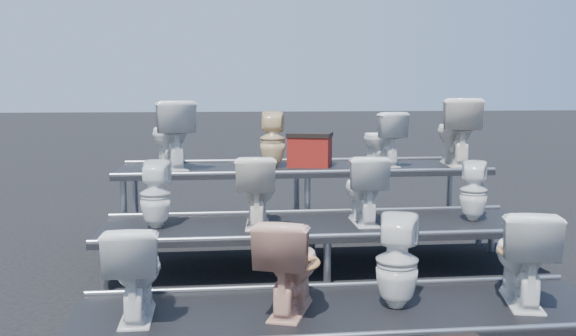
{
  "coord_description": "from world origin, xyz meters",
  "views": [
    {
      "loc": [
        -0.98,
        -6.07,
        1.79
      ],
      "look_at": [
        -0.29,
        0.1,
        1.0
      ],
      "focal_mm": 40.0,
      "sensor_mm": 36.0,
      "label": 1
    }
  ],
  "objects": [
    {
      "name": "ground",
      "position": [
        0.0,
        0.0,
        0.0
      ],
      "size": [
        80.0,
        80.0,
        0.0
      ],
      "primitive_type": "plane",
      "color": "black",
      "rests_on": "ground"
    },
    {
      "name": "tier_front",
      "position": [
        0.0,
        -1.3,
        0.03
      ],
      "size": [
        4.2,
        1.2,
        0.06
      ],
      "primitive_type": "cube",
      "color": "black",
      "rests_on": "ground"
    },
    {
      "name": "tier_mid",
      "position": [
        0.0,
        0.0,
        0.23
      ],
      "size": [
        4.2,
        1.2,
        0.46
      ],
      "primitive_type": "cube",
      "color": "black",
      "rests_on": "ground"
    },
    {
      "name": "tier_back",
      "position": [
        0.0,
        1.3,
        0.43
      ],
      "size": [
        4.2,
        1.2,
        0.86
      ],
      "primitive_type": "cube",
      "color": "black",
      "rests_on": "ground"
    },
    {
      "name": "toilet_0",
      "position": [
        -1.61,
        -1.3,
        0.42
      ],
      "size": [
        0.41,
        0.71,
        0.73
      ],
      "primitive_type": "imported",
      "rotation": [
        0.0,
        0.0,
        3.15
      ],
      "color": "white",
      "rests_on": "tier_front"
    },
    {
      "name": "toilet_1",
      "position": [
        -0.44,
        -1.3,
        0.44
      ],
      "size": [
        0.65,
        0.84,
        0.75
      ],
      "primitive_type": "imported",
      "rotation": [
        0.0,
        0.0,
        2.79
      ],
      "color": "#DDA388",
      "rests_on": "tier_front"
    },
    {
      "name": "toilet_2",
      "position": [
        0.41,
        -1.3,
        0.43
      ],
      "size": [
        0.43,
        0.44,
        0.74
      ],
      "primitive_type": "imported",
      "rotation": [
        0.0,
        0.0,
        2.77
      ],
      "color": "white",
      "rests_on": "tier_front"
    },
    {
      "name": "toilet_3",
      "position": [
        1.44,
        -1.3,
        0.45
      ],
      "size": [
        0.6,
        0.84,
        0.78
      ],
      "primitive_type": "imported",
      "rotation": [
        0.0,
        0.0,
        2.91
      ],
      "color": "white",
      "rests_on": "tier_front"
    },
    {
      "name": "toilet_4",
      "position": [
        -1.57,
        0.0,
        0.78
      ],
      "size": [
        0.31,
        0.32,
        0.64
      ],
      "primitive_type": "imported",
      "rotation": [
        0.0,
        0.0,
        3.05
      ],
      "color": "white",
      "rests_on": "tier_mid"
    },
    {
      "name": "toilet_5",
      "position": [
        -0.61,
        0.0,
        0.8
      ],
      "size": [
        0.44,
        0.7,
        0.69
      ],
      "primitive_type": "imported",
      "rotation": [
        0.0,
        0.0,
        3.06
      ],
      "color": "white",
      "rests_on": "tier_mid"
    },
    {
      "name": "toilet_6",
      "position": [
        0.44,
        0.0,
        0.8
      ],
      "size": [
        0.39,
        0.67,
        0.68
      ],
      "primitive_type": "imported",
      "rotation": [
        0.0,
        0.0,
        3.13
      ],
      "color": "white",
      "rests_on": "tier_mid"
    },
    {
      "name": "toilet_7",
      "position": [
        1.56,
        0.0,
        0.76
      ],
      "size": [
        0.36,
        0.36,
        0.6
      ],
      "primitive_type": "imported",
      "rotation": [
        0.0,
        0.0,
        2.73
      ],
      "color": "white",
      "rests_on": "tier_mid"
    },
    {
      "name": "toilet_8",
      "position": [
        -1.51,
        1.3,
        1.25
      ],
      "size": [
        0.64,
        0.86,
        0.78
      ],
      "primitive_type": "imported",
      "rotation": [
        0.0,
        0.0,
        3.43
      ],
      "color": "white",
      "rests_on": "tier_back"
    },
    {
      "name": "toilet_9",
      "position": [
        -0.34,
        1.3,
        1.18
      ],
      "size": [
        0.32,
        0.33,
        0.65
      ],
      "primitive_type": "imported",
      "rotation": [
        0.0,
        0.0,
        3.03
      ],
      "color": "beige",
      "rests_on": "tier_back"
    },
    {
      "name": "toilet_10",
      "position": [
        0.95,
        1.3,
        1.18
      ],
      "size": [
        0.52,
        0.7,
        0.64
      ],
      "primitive_type": "imported",
      "rotation": [
        0.0,
        0.0,
        3.43
      ],
      "color": "white",
      "rests_on": "tier_back"
    },
    {
      "name": "toilet_11",
      "position": [
        1.85,
        1.3,
        1.26
      ],
      "size": [
        0.54,
        0.83,
        0.8
      ],
      "primitive_type": "imported",
      "rotation": [
        0.0,
        0.0,
        3.02
      ],
      "color": "white",
      "rests_on": "tier_back"
    },
    {
      "name": "red_crate",
      "position": [
        0.11,
        1.36,
        1.03
      ],
      "size": [
        0.57,
        0.51,
        0.34
      ],
      "primitive_type": "cube",
      "rotation": [
        0.0,
        0.0,
        -0.3
      ],
      "color": "maroon",
      "rests_on": "tier_back"
    }
  ]
}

